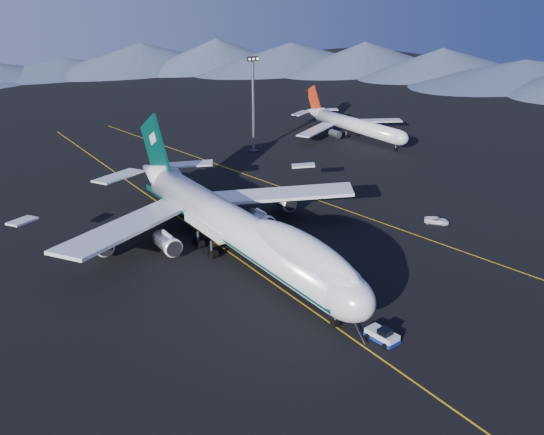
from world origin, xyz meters
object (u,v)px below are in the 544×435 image
boeing_747 (236,226)px  floodlight_mast (253,105)px  service_van (437,220)px  second_jet (353,125)px  pushback_tug (382,336)px

boeing_747 → floodlight_mast: size_ratio=2.83×
service_van → second_jet: bearing=23.5°
floodlight_mast → pushback_tug: bearing=-111.9°
boeing_747 → service_van: 41.49m
second_jet → floodlight_mast: floodlight_mast is taller
floodlight_mast → boeing_747: bearing=-124.5°
boeing_747 → service_van: boeing_747 is taller
second_jet → boeing_747: bearing=-168.0°
second_jet → pushback_tug: bearing=-153.3°
boeing_747 → second_jet: 89.55m
service_van → floodlight_mast: (-1.70, 64.42, 12.32)m
pushback_tug → service_van: pushback_tug is taller
service_van → floodlight_mast: bearing=52.1°
pushback_tug → floodlight_mast: floodlight_mast is taller
service_van → floodlight_mast: floodlight_mast is taller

